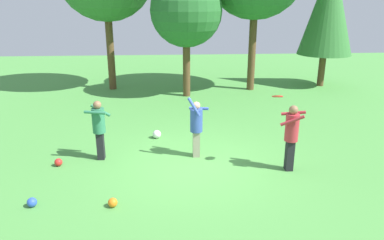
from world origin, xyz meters
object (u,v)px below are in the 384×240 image
Objects in this scene: person_catcher at (292,132)px; ball_blue at (32,202)px; ball_white at (157,134)px; person_bystander at (99,125)px; tree_center at (186,11)px; frisbee at (277,96)px; person_thrower at (196,124)px; ball_orange at (113,203)px; ball_red at (58,162)px; tree_far_right at (329,6)px.

person_catcher is 8.37× the size of ball_blue.
ball_white is at bearing 56.51° from ball_blue.
person_bystander is 7.76m from tree_center.
frisbee reaches higher than ball_white.
person_bystander is at bearing -135.43° from ball_white.
ball_white is at bearing 152.11° from person_thrower.
tree_center is (-2.23, 7.76, 2.67)m from person_catcher.
ball_orange is 0.98× the size of ball_red.
person_bystander is (-2.64, -0.00, 0.04)m from person_thrower.
tree_center reaches higher than ball_red.
person_thrower is 3.82m from ball_red.
ball_white is 6.48m from tree_center.
tree_center is at bearing 62.00° from ball_red.
ball_orange is (-1.99, -2.53, -0.84)m from person_thrower.
ball_orange is 0.04× the size of tree_center.
person_catcher is 10.81m from tree_far_right.
person_catcher is at bearing -35.78° from ball_white.
frisbee is at bearing -4.89° from ball_red.
ball_red is 8.84m from tree_center.
ball_orange is 1.73m from ball_blue.
ball_blue is 0.04× the size of tree_center.
ball_white is at bearing 36.07° from ball_red.
person_bystander is 8.02× the size of ball_red.
tree_far_right is (4.65, 9.34, 2.83)m from person_catcher.
ball_white is (-1.14, 1.47, -0.81)m from person_thrower.
person_catcher is at bearing 0.51° from person_thrower.
person_thrower is at bearing 155.69° from frisbee.
ball_red is at bearing -149.65° from person_thrower.
tree_center reaches higher than person_bystander.
tree_far_right is at bearing 40.16° from ball_white.
person_catcher is 6.13m from ball_red.
frisbee reaches higher than ball_blue.
ball_white is 1.29× the size of ball_orange.
person_thrower is 0.33× the size of tree_center.
person_thrower reaches higher than person_catcher.
ball_red is at bearing 89.84° from ball_blue.
ball_orange is at bearing -157.17° from frisbee.
tree_center reaches higher than ball_white.
ball_orange is at bearing -4.02° from ball_blue.
person_catcher is 5.72× the size of frisbee.
person_bystander is 0.32× the size of tree_center.
ball_orange is at bearing -129.55° from tree_far_right.
tree_far_right is 1.18× the size of tree_center.
ball_red is at bearing -143.93° from ball_white.
ball_white is at bearing -139.84° from tree_far_right.
person_bystander is at bearing -112.04° from tree_center.
tree_center reaches higher than frisbee.
person_catcher is (2.32, -1.02, 0.09)m from person_thrower.
tree_center is at bearing 77.38° from ball_orange.
ball_red is at bearing 175.11° from frisbee.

